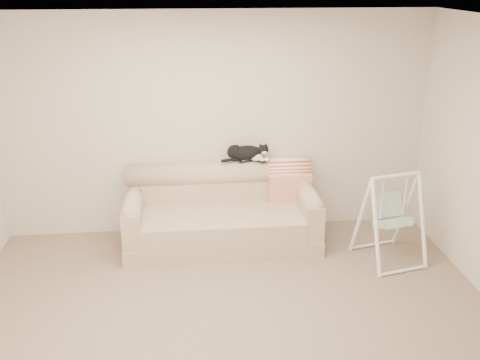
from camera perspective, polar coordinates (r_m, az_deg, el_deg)
The scene contains 8 objects.
ground_plane at distance 4.99m, azimuth -0.91°, elevation -15.11°, with size 5.00×5.00×0.00m, color #7A6552.
room_shell at distance 4.27m, azimuth -1.03°, elevation 1.65°, with size 5.04×4.04×2.60m.
sofa at distance 6.21m, azimuth -1.98°, elevation -3.62°, with size 2.20×0.93×0.90m.
remote_a at distance 6.24m, azimuth 0.64°, elevation 2.07°, with size 0.19×0.10×0.03m.
remote_b at distance 6.26m, azimuth 2.03°, elevation 2.09°, with size 0.16×0.15×0.02m.
tuxedo_cat at distance 6.23m, azimuth 0.70°, elevation 2.93°, with size 0.57×0.23×0.22m.
throw_blanket at distance 6.37m, azimuth 5.18°, elevation 0.62°, with size 0.51×0.38×0.58m.
baby_swing at distance 5.98m, azimuth 15.80°, elevation -3.85°, with size 0.74×0.77×1.01m.
Camera 1 is at (-0.34, -4.01, 2.95)m, focal length 40.00 mm.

